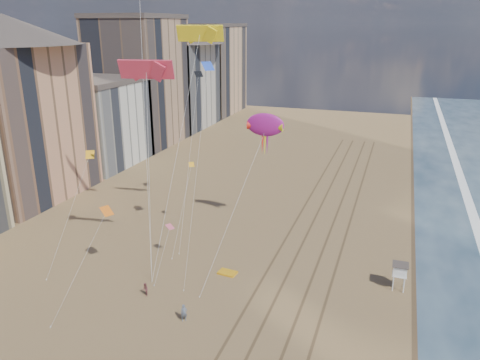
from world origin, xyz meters
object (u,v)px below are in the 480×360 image
(kite_flyer_a, at_px, (184,313))
(kite_flyer_b, at_px, (145,289))
(lifeguard_stand, at_px, (400,270))
(show_kite, at_px, (265,125))
(grounded_kite, at_px, (228,273))

(kite_flyer_a, height_order, kite_flyer_b, kite_flyer_a)
(lifeguard_stand, height_order, show_kite, show_kite)
(lifeguard_stand, xyz_separation_m, grounded_kite, (-18.40, -2.93, -2.18))
(lifeguard_stand, relative_size, kite_flyer_a, 1.73)
(lifeguard_stand, relative_size, grounded_kite, 1.45)
(grounded_kite, height_order, show_kite, show_kite)
(show_kite, relative_size, kite_flyer_a, 13.10)
(kite_flyer_a, distance_m, kite_flyer_b, 6.28)
(lifeguard_stand, height_order, grounded_kite, lifeguard_stand)
(kite_flyer_a, bearing_deg, kite_flyer_b, 117.84)
(kite_flyer_a, bearing_deg, grounded_kite, 47.66)
(kite_flyer_b, bearing_deg, grounded_kite, 98.90)
(kite_flyer_b, bearing_deg, lifeguard_stand, 73.56)
(grounded_kite, relative_size, show_kite, 0.09)
(lifeguard_stand, distance_m, show_kite, 23.66)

